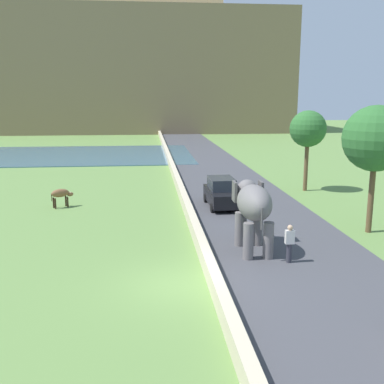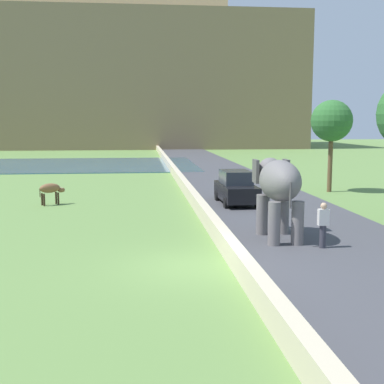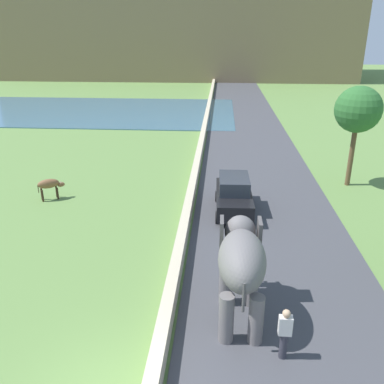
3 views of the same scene
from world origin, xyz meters
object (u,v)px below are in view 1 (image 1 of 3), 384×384
elephant (253,206)px  person_beside_elephant (289,243)px  car_black (222,193)px  cow_brown (61,194)px

elephant → person_beside_elephant: elephant is taller
elephant → car_black: bearing=90.0°
car_black → person_beside_elephant: bearing=-83.3°
elephant → person_beside_elephant: (1.14, -1.66, -1.16)m
person_beside_elephant → cow_brown: (-10.89, 10.67, -0.04)m
person_beside_elephant → cow_brown: size_ratio=1.20×
elephant → car_black: 8.19m
person_beside_elephant → cow_brown: 15.24m
elephant → cow_brown: bearing=137.2°
elephant → person_beside_elephant: bearing=-55.3°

